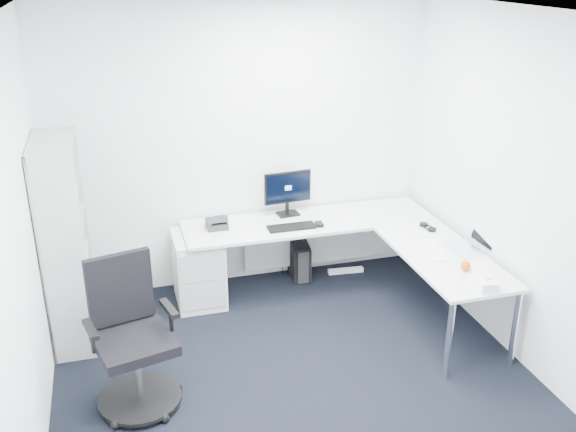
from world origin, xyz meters
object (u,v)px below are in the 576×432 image
object	(u,v)px
task_chair	(134,339)
monitor	(288,193)
bookshelf	(65,242)
laptop	(464,237)
l_desk	(319,268)

from	to	relation	value
task_chair	monitor	world-z (taller)	monitor
bookshelf	laptop	size ratio (longest dim) A/B	4.86
task_chair	monitor	size ratio (longest dim) A/B	2.37
l_desk	task_chair	xyz separation A→B (m)	(-1.72, -1.07, 0.20)
bookshelf	monitor	xyz separation A→B (m)	(2.02, 0.47, 0.06)
l_desk	laptop	xyz separation A→B (m)	(1.06, -0.66, 0.47)
task_chair	bookshelf	bearing A→B (deg)	98.19
task_chair	monitor	distance (m)	2.26
task_chair	laptop	xyz separation A→B (m)	(2.78, 0.41, 0.27)
l_desk	laptop	bearing A→B (deg)	-32.02
bookshelf	task_chair	bearing A→B (deg)	-67.89
bookshelf	task_chair	distance (m)	1.25
task_chair	monitor	xyz separation A→B (m)	(1.57, 1.59, 0.37)
l_desk	bookshelf	distance (m)	2.23
l_desk	laptop	size ratio (longest dim) A/B	6.74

